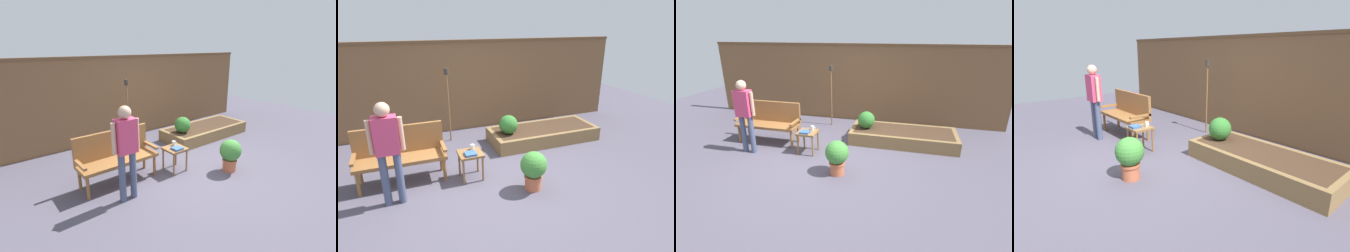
{
  "view_description": "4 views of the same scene",
  "coord_description": "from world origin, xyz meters",
  "views": [
    {
      "loc": [
        -3.35,
        -3.35,
        2.4
      ],
      "look_at": [
        0.17,
        1.04,
        0.61
      ],
      "focal_mm": 27.31,
      "sensor_mm": 36.0,
      "label": 1
    },
    {
      "loc": [
        -1.34,
        -4.03,
        2.55
      ],
      "look_at": [
        0.44,
        0.53,
        0.73
      ],
      "focal_mm": 30.17,
      "sensor_mm": 36.0,
      "label": 2
    },
    {
      "loc": [
        1.62,
        -4.37,
        2.45
      ],
      "look_at": [
        0.36,
        0.54,
        0.54
      ],
      "focal_mm": 26.78,
      "sensor_mm": 36.0,
      "label": 3
    },
    {
      "loc": [
        3.68,
        -2.24,
        1.86
      ],
      "look_at": [
        0.3,
        0.66,
        0.55
      ],
      "focal_mm": 28.07,
      "sensor_mm": 36.0,
      "label": 4
    }
  ],
  "objects": [
    {
      "name": "ground_plane",
      "position": [
        0.0,
        0.0,
        0.0
      ],
      "size": [
        14.0,
        14.0,
        0.0
      ],
      "primitive_type": "plane",
      "color": "#514C5B"
    },
    {
      "name": "book_on_table",
      "position": [
        -0.36,
        0.1,
        0.5
      ],
      "size": [
        0.19,
        0.19,
        0.04
      ],
      "primitive_type": "cube",
      "rotation": [
        0.0,
        0.0,
        0.01
      ],
      "color": "#38609E",
      "rests_on": "side_table"
    },
    {
      "name": "potted_boxwood",
      "position": [
        0.5,
        -0.51,
        0.38
      ],
      "size": [
        0.43,
        0.43,
        0.65
      ],
      "color": "#C66642",
      "rests_on": "ground_plane"
    },
    {
      "name": "cup_on_table",
      "position": [
        -0.27,
        0.3,
        0.52
      ],
      "size": [
        0.11,
        0.07,
        0.09
      ],
      "color": "white",
      "rests_on": "side_table"
    },
    {
      "name": "shrub_near_bench",
      "position": [
        0.74,
        1.17,
        0.5
      ],
      "size": [
        0.4,
        0.4,
        0.4
      ],
      "color": "brown",
      "rests_on": "raised_planter_bed"
    },
    {
      "name": "fence_back",
      "position": [
        0.0,
        2.6,
        1.09
      ],
      "size": [
        8.4,
        0.14,
        2.16
      ],
      "color": "brown",
      "rests_on": "ground_plane"
    },
    {
      "name": "garden_bench",
      "position": [
        -1.44,
        0.55,
        0.54
      ],
      "size": [
        1.44,
        0.48,
        0.94
      ],
      "color": "#936033",
      "rests_on": "ground_plane"
    },
    {
      "name": "tiki_torch",
      "position": [
        -0.36,
        1.95,
        1.13
      ],
      "size": [
        0.1,
        0.1,
        1.63
      ],
      "color": "brown",
      "rests_on": "ground_plane"
    },
    {
      "name": "side_table",
      "position": [
        -0.34,
        0.18,
        0.4
      ],
      "size": [
        0.4,
        0.4,
        0.48
      ],
      "color": "olive",
      "rests_on": "ground_plane"
    },
    {
      "name": "person_by_bench",
      "position": [
        -1.58,
        -0.12,
        0.93
      ],
      "size": [
        0.47,
        0.2,
        1.56
      ],
      "color": "#475170",
      "rests_on": "ground_plane"
    },
    {
      "name": "raised_planter_bed",
      "position": [
        1.6,
        1.22,
        0.15
      ],
      "size": [
        2.4,
        1.0,
        0.3
      ],
      "color": "olive",
      "rests_on": "ground_plane"
    }
  ]
}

